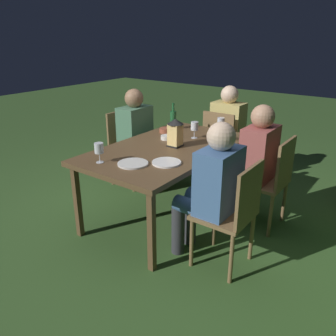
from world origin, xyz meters
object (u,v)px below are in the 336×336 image
object	(u,v)px
person_in_rust	(252,159)
chair_side_left_a	(127,144)
plate_a	(167,162)
lantern_centerpiece	(175,131)
wine_glass_c	(195,127)
person_in_blue	(211,186)
bowl_olives	(225,137)
chair_side_right_b	(233,211)
bowl_bread	(166,137)
bowl_salad	(166,130)
wine_glass_a	(99,149)
chair_side_right_a	(270,179)
chair_head_near	(222,143)
dining_table	(168,152)
person_in_mustard	(230,127)
wine_glass_b	(221,123)
green_bottle_on_table	(173,119)
person_in_green	(139,135)
plate_b	(133,164)

from	to	relation	value
person_in_rust	chair_side_left_a	xyz separation A→B (m)	(-0.00, -1.57, -0.15)
chair_side_left_a	plate_a	distance (m)	1.38
lantern_centerpiece	wine_glass_c	size ratio (longest dim) A/B	1.57
person_in_blue	bowl_olives	distance (m)	0.98
chair_side_right_b	lantern_centerpiece	bearing A→B (deg)	-117.49
bowl_olives	bowl_bread	bearing A→B (deg)	-54.72
chair_side_left_a	bowl_salad	size ratio (longest dim) A/B	6.42
chair_side_right_b	plate_a	size ratio (longest dim) A/B	3.58
chair_side_left_a	wine_glass_a	size ratio (longest dim) A/B	5.15
chair_side_right_a	chair_head_near	xyz separation A→B (m)	(-0.72, -0.88, 0.00)
dining_table	bowl_bread	xyz separation A→B (m)	(-0.18, -0.15, 0.07)
person_in_mustard	wine_glass_a	world-z (taller)	person_in_mustard
person_in_blue	bowl_salad	world-z (taller)	person_in_blue
person_in_rust	plate_a	xyz separation A→B (m)	(0.75, -0.43, 0.09)
person_in_mustard	dining_table	bearing A→B (deg)	-0.00
wine_glass_b	wine_glass_a	bearing A→B (deg)	-15.54
lantern_centerpiece	green_bottle_on_table	size ratio (longest dim) A/B	0.91
bowl_bread	person_in_rust	bearing A→B (deg)	103.52
dining_table	chair_side_right_b	xyz separation A→B (m)	(0.38, 0.88, -0.19)
person_in_green	chair_head_near	xyz separation A→B (m)	(-0.72, 0.69, -0.15)
person_in_rust	bowl_bread	distance (m)	0.87
person_in_rust	bowl_olives	size ratio (longest dim) A/B	8.06
person_in_mustard	bowl_salad	distance (m)	0.97
plate_b	bowl_olives	size ratio (longest dim) A/B	1.77
chair_side_right_a	bowl_salad	distance (m)	1.22
chair_side_right_b	plate_b	distance (m)	0.89
chair_side_right_a	plate_a	size ratio (longest dim) A/B	3.58
dining_table	person_in_green	world-z (taller)	person_in_green
person_in_blue	green_bottle_on_table	xyz separation A→B (m)	(-0.93, -1.01, 0.20)
person_in_mustard	wine_glass_c	world-z (taller)	person_in_mustard
chair_side_right_b	wine_glass_b	size ratio (longest dim) A/B	5.15
chair_side_right_b	chair_side_left_a	xyz separation A→B (m)	(-0.77, -1.76, 0.00)
person_in_rust	bowl_olives	bearing A→B (deg)	-111.75
plate_b	bowl_olives	bearing A→B (deg)	165.08
person_in_blue	plate_a	distance (m)	0.44
wine_glass_a	plate_a	size ratio (longest dim) A/B	0.70
chair_side_right_b	bowl_salad	bearing A→B (deg)	-122.77
lantern_centerpiece	bowl_bread	xyz separation A→B (m)	(-0.13, -0.20, -0.13)
dining_table	bowl_olives	xyz separation A→B (m)	(-0.52, 0.33, 0.08)
person_in_blue	chair_head_near	size ratio (longest dim) A/B	1.32
chair_side_right_a	bowl_olives	size ratio (longest dim) A/B	6.10
chair_head_near	lantern_centerpiece	world-z (taller)	lantern_centerpiece
plate_b	wine_glass_a	bearing A→B (deg)	-63.12
wine_glass_c	bowl_olives	bearing A→B (deg)	115.91
person_in_green	wine_glass_a	size ratio (longest dim) A/B	6.80
chair_side_left_a	green_bottle_on_table	xyz separation A→B (m)	(-0.16, 0.55, 0.35)
chair_side_right_b	person_in_blue	world-z (taller)	person_in_blue
chair_side_right_a	person_in_rust	distance (m)	0.25
chair_head_near	bowl_salad	xyz separation A→B (m)	(0.72, -0.31, 0.26)
person_in_rust	wine_glass_b	size ratio (longest dim) A/B	6.80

